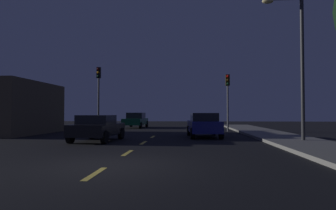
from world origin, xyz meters
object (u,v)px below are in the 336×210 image
object	(u,v)px
traffic_signal_right	(228,91)
car_oncoming_far	(136,120)
traffic_signal_left	(99,87)
street_lamp_right	(296,54)
car_adjacent_lane	(97,128)
car_stopped_ahead	(204,125)

from	to	relation	value
traffic_signal_right	car_oncoming_far	distance (m)	10.71
traffic_signal_left	traffic_signal_right	bearing A→B (deg)	-0.01
street_lamp_right	traffic_signal_left	bearing A→B (deg)	144.48
car_adjacent_lane	car_oncoming_far	xyz separation A→B (m)	(-0.67, 14.83, 0.06)
car_adjacent_lane	car_stopped_ahead	bearing A→B (deg)	28.45
car_adjacent_lane	car_oncoming_far	size ratio (longest dim) A/B	0.85
traffic_signal_left	traffic_signal_right	size ratio (longest dim) A/B	1.15
traffic_signal_left	car_oncoming_far	bearing A→B (deg)	71.67
traffic_signal_right	car_oncoming_far	bearing A→B (deg)	144.57
street_lamp_right	car_stopped_ahead	bearing A→B (deg)	142.60
traffic_signal_right	car_stopped_ahead	distance (m)	6.59
car_stopped_ahead	car_oncoming_far	world-z (taller)	car_oncoming_far
car_stopped_ahead	traffic_signal_left	bearing A→B (deg)	145.50
traffic_signal_right	car_stopped_ahead	xyz separation A→B (m)	(-2.18, -5.72, -2.46)
traffic_signal_left	traffic_signal_right	world-z (taller)	traffic_signal_left
car_adjacent_lane	car_oncoming_far	bearing A→B (deg)	92.57
traffic_signal_right	car_adjacent_lane	distance (m)	12.03
car_stopped_ahead	car_adjacent_lane	world-z (taller)	car_stopped_ahead
car_stopped_ahead	car_oncoming_far	bearing A→B (deg)	118.25
car_oncoming_far	street_lamp_right	size ratio (longest dim) A/B	0.64
traffic_signal_right	car_adjacent_lane	size ratio (longest dim) A/B	1.16
traffic_signal_right	car_oncoming_far	world-z (taller)	traffic_signal_right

